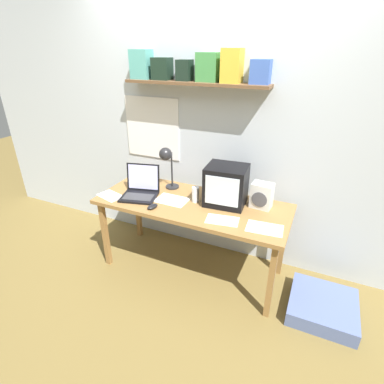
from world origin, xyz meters
TOP-DOWN VIEW (x-y plane):
  - ground_plane at (0.00, 0.00)m, footprint 12.00×12.00m
  - back_wall at (-0.01, 0.45)m, footprint 5.60×0.24m
  - corner_desk at (0.00, 0.00)m, footprint 1.68×0.68m
  - crt_monitor at (0.27, 0.11)m, footprint 0.36×0.32m
  - laptop at (-0.48, -0.06)m, footprint 0.37×0.36m
  - desk_lamp at (-0.32, 0.15)m, footprint 0.15×0.19m
  - juice_glass at (0.02, 0.03)m, footprint 0.06×0.06m
  - space_heater at (0.56, 0.16)m, footprint 0.18×0.14m
  - computer_mouse at (-0.26, -0.23)m, footprint 0.08×0.12m
  - printed_handout at (0.67, -0.16)m, footprint 0.28×0.19m
  - loose_paper_near_monitor at (-0.18, -0.04)m, footprint 0.28×0.20m
  - loose_paper_near_laptop at (0.34, -0.18)m, footprint 0.27×0.19m
  - open_notebook at (-0.73, -0.19)m, footprint 0.27×0.21m
  - floor_cushion at (1.18, -0.07)m, footprint 0.51×0.51m

SIDE VIEW (x-z plane):
  - ground_plane at x=0.00m, z-range 0.00..0.00m
  - floor_cushion at x=1.18m, z-range 0.00..0.13m
  - corner_desk at x=0.00m, z-range 0.30..1.02m
  - printed_handout at x=0.67m, z-range 0.72..0.72m
  - loose_paper_near_monitor at x=-0.18m, z-range 0.72..0.72m
  - loose_paper_near_laptop at x=0.34m, z-range 0.72..0.72m
  - open_notebook at x=-0.73m, z-range 0.72..0.72m
  - computer_mouse at x=-0.26m, z-range 0.72..0.75m
  - juice_glass at x=0.02m, z-range 0.71..0.85m
  - laptop at x=-0.48m, z-range 0.65..0.92m
  - space_heater at x=0.56m, z-range 0.72..0.93m
  - crt_monitor at x=0.27m, z-range 0.72..1.06m
  - desk_lamp at x=-0.32m, z-range 0.81..1.23m
  - back_wall at x=-0.01m, z-range 0.02..2.62m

